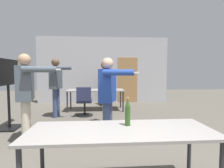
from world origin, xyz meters
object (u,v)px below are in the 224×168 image
object	(u,v)px
beer_bottle	(128,112)
person_far_watching	(106,86)
tv_screen	(8,86)
person_near_casual	(56,82)
person_center_tall	(26,90)
person_right_polo	(108,92)
office_chair_mid_tucked	(84,102)
drink_cup	(88,89)
office_chair_far_left	(106,94)

from	to	relation	value
beer_bottle	person_far_watching	bearing A→B (deg)	93.83
tv_screen	beer_bottle	size ratio (longest dim) A/B	5.06
person_far_watching	beer_bottle	world-z (taller)	person_far_watching
tv_screen	person_near_casual	bearing A→B (deg)	-39.91
person_near_casual	beer_bottle	world-z (taller)	person_near_casual
person_center_tall	beer_bottle	bearing A→B (deg)	37.22
person_right_polo	person_far_watching	xyz separation A→B (m)	(-0.01, 1.09, 0.03)
person_center_tall	person_far_watching	bearing A→B (deg)	109.54
tv_screen	person_near_casual	world-z (taller)	person_near_casual
person_center_tall	beer_bottle	xyz separation A→B (m)	(1.74, -1.44, -0.13)
office_chair_mid_tucked	beer_bottle	distance (m)	3.56
office_chair_mid_tucked	drink_cup	bearing A→B (deg)	86.02
person_right_polo	beer_bottle	xyz separation A→B (m)	(0.16, -1.36, -0.09)
beer_bottle	drink_cup	distance (m)	4.21
person_right_polo	person_near_casual	xyz separation A→B (m)	(-1.48, 2.05, 0.10)
person_far_watching	beer_bottle	bearing A→B (deg)	16.15
office_chair_far_left	person_far_watching	bearing A→B (deg)	69.95
person_center_tall	beer_bottle	world-z (taller)	person_center_tall
person_far_watching	beer_bottle	size ratio (longest dim) A/B	5.00
tv_screen	person_center_tall	bearing A→B (deg)	-138.92
person_near_casual	office_chair_mid_tucked	size ratio (longest dim) A/B	1.94
person_right_polo	person_far_watching	bearing A→B (deg)	-160.84
person_far_watching	office_chair_far_left	size ratio (longest dim) A/B	1.77
person_near_casual	beer_bottle	bearing A→B (deg)	37.17
office_chair_mid_tucked	beer_bottle	xyz separation A→B (m)	(0.80, -3.44, 0.47)
person_far_watching	office_chair_mid_tucked	bearing A→B (deg)	-134.71
person_near_casual	office_chair_far_left	size ratio (longest dim) A/B	1.90
person_center_tall	office_chair_mid_tucked	xyz separation A→B (m)	(0.94, 1.99, -0.60)
person_near_casual	person_center_tall	size ratio (longest dim) A/B	1.04
tv_screen	person_right_polo	world-z (taller)	tv_screen
drink_cup	office_chair_far_left	bearing A→B (deg)	59.56
tv_screen	office_chair_far_left	bearing A→B (deg)	-39.82
office_chair_mid_tucked	person_near_casual	bearing A→B (deg)	-177.92
person_right_polo	beer_bottle	size ratio (longest dim) A/B	4.95
person_right_polo	person_center_tall	bearing A→B (deg)	-74.04
tv_screen	office_chair_far_left	xyz separation A→B (m)	(2.46, 2.95, -0.60)
office_chair_far_left	office_chair_mid_tucked	bearing A→B (deg)	50.40
tv_screen	office_chair_mid_tucked	world-z (taller)	tv_screen
tv_screen	beer_bottle	xyz separation A→B (m)	(2.53, -2.35, -0.14)
tv_screen	person_right_polo	bearing A→B (deg)	-112.54
tv_screen	person_far_watching	size ratio (longest dim) A/B	1.01
person_center_tall	office_chair_far_left	xyz separation A→B (m)	(1.67, 3.85, -0.59)
person_near_casual	person_center_tall	xyz separation A→B (m)	(-0.10, -1.97, -0.06)
office_chair_far_left	person_right_polo	bearing A→B (deg)	70.55
person_near_casual	office_chair_mid_tucked	world-z (taller)	person_near_casual
person_far_watching	person_center_tall	size ratio (longest dim) A/B	0.97
person_far_watching	office_chair_far_left	distance (m)	2.90
tv_screen	drink_cup	xyz separation A→B (m)	(1.78, 1.80, -0.25)
person_far_watching	drink_cup	bearing A→B (deg)	-148.64
person_right_polo	office_chair_far_left	xyz separation A→B (m)	(0.09, 3.93, -0.55)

